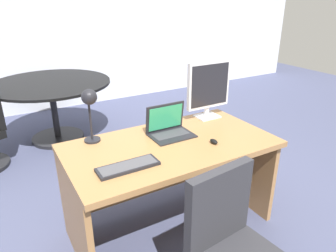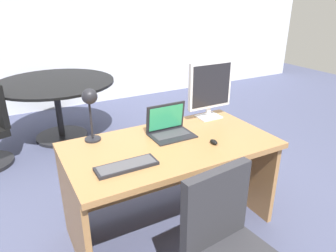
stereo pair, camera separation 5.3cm
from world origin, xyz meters
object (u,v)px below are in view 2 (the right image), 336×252
(keyboard, at_px, (127,166))
(mouse, at_px, (214,142))
(monitor, at_px, (210,87))
(desk_lamp, at_px, (90,104))
(meeting_table, at_px, (56,95))
(desk, at_px, (168,165))
(laptop, at_px, (168,125))

(keyboard, height_order, mouse, mouse)
(monitor, bearing_deg, keyboard, -154.17)
(monitor, distance_m, mouse, 0.59)
(desk_lamp, distance_m, meeting_table, 1.94)
(desk, distance_m, meeting_table, 2.18)
(keyboard, distance_m, mouse, 0.68)
(mouse, bearing_deg, monitor, 58.40)
(desk, height_order, monitor, monitor)
(monitor, xyz_separation_m, meeting_table, (-0.97, 1.89, -0.44))
(desk_lamp, bearing_deg, keyboard, -81.44)
(desk, relative_size, keyboard, 3.85)
(keyboard, relative_size, meeting_table, 0.27)
(laptop, xyz_separation_m, mouse, (0.20, -0.32, -0.05))
(laptop, bearing_deg, desk, -120.70)
(laptop, xyz_separation_m, keyboard, (-0.48, -0.33, -0.06))
(laptop, xyz_separation_m, meeting_table, (-0.49, 2.03, -0.24))
(desk, relative_size, meeting_table, 1.05)
(mouse, bearing_deg, keyboard, -179.19)
(monitor, distance_m, desk_lamp, 1.03)
(desk_lamp, bearing_deg, mouse, -31.59)
(desk, distance_m, laptop, 0.31)
(desk, distance_m, mouse, 0.41)
(laptop, height_order, mouse, laptop)
(laptop, relative_size, keyboard, 0.82)
(keyboard, xyz_separation_m, meeting_table, (-0.01, 2.36, -0.18))
(meeting_table, bearing_deg, laptop, -76.32)
(mouse, distance_m, desk_lamp, 0.92)
(monitor, height_order, mouse, monitor)
(meeting_table, bearing_deg, monitor, -62.84)
(keyboard, distance_m, desk_lamp, 0.55)
(keyboard, xyz_separation_m, mouse, (0.68, 0.01, 0.01))
(mouse, relative_size, meeting_table, 0.05)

